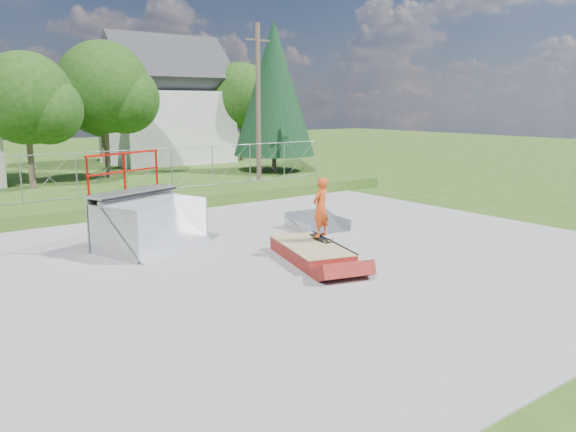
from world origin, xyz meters
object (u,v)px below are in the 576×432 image
(flat_bank_ramp, at_px, (318,223))
(skater, at_px, (321,210))
(grind_box, at_px, (311,252))
(quarter_pipe, at_px, (152,203))

(flat_bank_ramp, xyz_separation_m, skater, (-1.99, -2.50, 1.04))
(grind_box, height_order, flat_bank_ramp, flat_bank_ramp)
(flat_bank_ramp, bearing_deg, grind_box, -124.35)
(grind_box, height_order, quarter_pipe, quarter_pipe)
(quarter_pipe, distance_m, flat_bank_ramp, 5.63)
(grind_box, height_order, skater, skater)
(quarter_pipe, bearing_deg, grind_box, -69.91)
(quarter_pipe, relative_size, flat_bank_ramp, 1.58)
(grind_box, distance_m, flat_bank_ramp, 3.69)
(quarter_pipe, relative_size, skater, 1.67)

